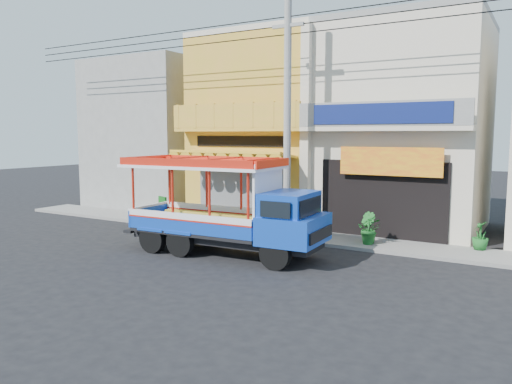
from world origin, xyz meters
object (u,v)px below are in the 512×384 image
utility_pole (291,100)px  songthaew_truck (237,210)px  potted_plant_b (367,228)px  potted_plant_a (370,230)px  potted_plant_c (480,235)px  green_sign (163,209)px

utility_pole → songthaew_truck: size_ratio=4.15×
utility_pole → potted_plant_b: 5.17m
potted_plant_a → potted_plant_c: 3.50m
utility_pole → potted_plant_b: utility_pole is taller
utility_pole → potted_plant_b: size_ratio=25.73×
songthaew_truck → potted_plant_a: bearing=47.3°
potted_plant_b → potted_plant_c: (3.43, 1.02, -0.08)m
potted_plant_b → potted_plant_c: size_ratio=1.16×
green_sign → potted_plant_c: (12.93, 0.56, 0.06)m
potted_plant_a → potted_plant_c: potted_plant_c is taller
potted_plant_b → songthaew_truck: bearing=94.7°
potted_plant_c → utility_pole: bearing=-71.7°
songthaew_truck → potted_plant_b: (3.15, 3.32, -0.83)m
songthaew_truck → potted_plant_a: 4.80m
potted_plant_b → potted_plant_a: bearing=-57.0°
songthaew_truck → utility_pole: bearing=82.2°
green_sign → potted_plant_b: size_ratio=0.89×
green_sign → potted_plant_a: 9.55m
utility_pole → potted_plant_c: 7.73m
potted_plant_a → potted_plant_c: bearing=-2.8°
utility_pole → potted_plant_b: bearing=7.8°
green_sign → potted_plant_c: size_ratio=1.04×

